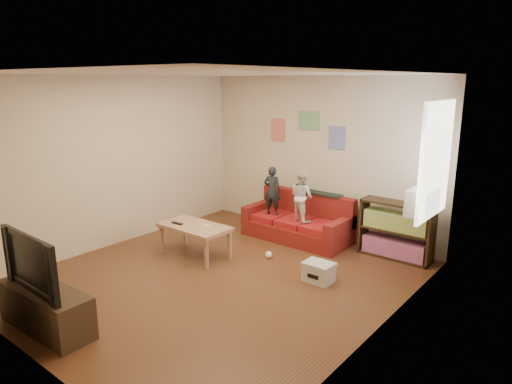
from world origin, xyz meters
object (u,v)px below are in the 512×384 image
Objects in this scene: television at (40,261)px; file_box at (319,272)px; child_a at (272,191)px; sofa at (299,223)px; child_b at (302,196)px; tv_stand at (46,309)px; coffee_table at (195,230)px; bookshelf at (396,233)px.

file_box is at bearing 61.00° from television.
child_a is 0.76× the size of television.
child_a reaches higher than sofa.
television is (-0.04, -3.99, -0.01)m from child_a.
child_b reaches higher than sofa.
child_b is (0.15, -0.16, 0.53)m from sofa.
television is (0.00, 0.00, 0.55)m from tv_stand.
coffee_table is at bearing -115.12° from sofa.
sofa is 1.63× the size of television.
child_b is 0.77× the size of bookshelf.
coffee_table is 2.01m from file_box.
child_b is 4.04m from television.
child_b reaches higher than television.
tv_stand is (-0.04, -3.99, -0.56)m from child_a.
file_box is 3.37m from television.
bookshelf is at bearing 72.98° from file_box.
sofa is at bearing 84.37° from television.
file_box is at bearing 148.64° from child_b.
television is at bearing 74.42° from child_a.
child_a is 2.08m from file_box.
coffee_table is 0.88× the size of tv_stand.
tv_stand is at bearing 0.00° from television.
sofa is at bearing -175.35° from child_a.
bookshelf is at bearing -150.50° from child_b.
bookshelf is 4.82m from tv_stand.
coffee_table is 2.52m from television.
sofa is at bearing 81.15° from tv_stand.
tv_stand is (-2.11, -4.33, -0.15)m from bookshelf.
bookshelf is 0.98× the size of television.
child_a is (-0.45, -0.16, 0.53)m from sofa.
sofa reaches higher than coffee_table.
child_b reaches higher than tv_stand.
bookshelf is 2.78× the size of file_box.
coffee_table reaches higher than tv_stand.
child_b is at bearing 78.79° from tv_stand.
child_b is 0.76× the size of coffee_table.
file_box is at bearing -47.68° from sofa.
television is at bearing -83.27° from coffee_table.
coffee_table is at bearing 62.59° from child_a.
child_a reaches higher than television.
file_box is (1.02, -1.12, -0.66)m from child_b.
child_a reaches higher than file_box.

